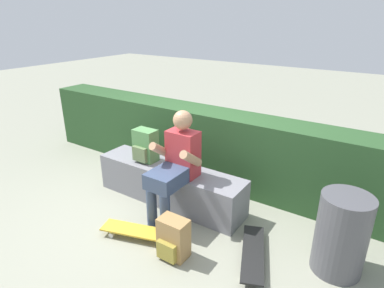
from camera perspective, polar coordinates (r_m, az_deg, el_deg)
ground_plane at (r=3.93m, az=-6.15°, el=-11.44°), size 24.00×24.00×0.00m
bench_main at (r=3.98m, az=-3.95°, el=-7.03°), size 1.91×0.44×0.46m
person_skater at (r=3.50m, az=-2.95°, el=-3.41°), size 0.49×0.62×1.21m
skateboard_near_person at (r=3.49m, az=-9.30°, el=-14.93°), size 0.82×0.43×0.09m
skateboard_beside_bench at (r=3.25m, az=10.67°, el=-18.30°), size 0.49×0.82×0.09m
backpack_on_bench at (r=4.00m, az=-8.23°, el=-0.33°), size 0.28×0.23×0.40m
backpack_on_ground at (r=3.17m, az=-3.35°, el=-16.29°), size 0.28×0.23×0.40m
hedge_row at (r=4.48m, az=2.25°, el=0.04°), size 5.56×0.50×0.97m
trash_bin at (r=3.19m, az=24.77°, el=-14.22°), size 0.44×0.44×0.75m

